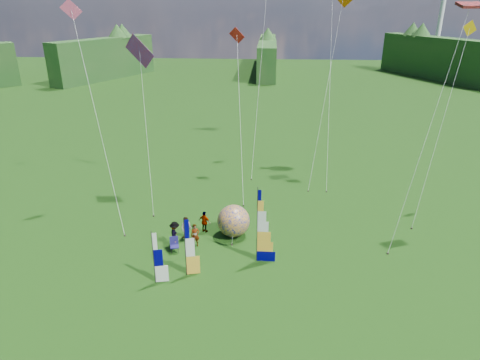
# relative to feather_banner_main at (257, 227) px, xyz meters

# --- Properties ---
(ground) EXTENTS (220.00, 220.00, 0.00)m
(ground) POSITION_rel_feather_banner_main_xyz_m (-0.14, -3.36, -2.57)
(ground) COLOR #1E5612
(ground) RESTS_ON ground
(treeline_ring) EXTENTS (210.00, 210.00, 8.00)m
(treeline_ring) POSITION_rel_feather_banner_main_xyz_m (-0.14, -3.36, 1.43)
(treeline_ring) COLOR #2F4E21
(treeline_ring) RESTS_ON ground
(turbine_right) EXTENTS (8.00, 1.20, 30.00)m
(turbine_right) POSITION_rel_feather_banner_main_xyz_m (44.86, 98.64, 12.43)
(turbine_right) COLOR silver
(turbine_right) RESTS_ON ground
(feather_banner_main) EXTENTS (1.39, 0.12, 5.14)m
(feather_banner_main) POSITION_rel_feather_banner_main_xyz_m (0.00, 0.00, 0.00)
(feather_banner_main) COLOR #020061
(feather_banner_main) RESTS_ON ground
(side_banner_left) EXTENTS (1.07, 0.33, 3.89)m
(side_banner_left) POSITION_rel_feather_banner_main_xyz_m (-4.34, -1.85, -0.63)
(side_banner_left) COLOR yellow
(side_banner_left) RESTS_ON ground
(side_banner_far) EXTENTS (1.01, 0.31, 3.44)m
(side_banner_far) POSITION_rel_feather_banner_main_xyz_m (-6.09, -2.78, -0.85)
(side_banner_far) COLOR white
(side_banner_far) RESTS_ON ground
(bol_inflatable) EXTENTS (2.80, 2.80, 2.37)m
(bol_inflatable) POSITION_rel_feather_banner_main_xyz_m (-1.79, 3.23, -1.39)
(bol_inflatable) COLOR #02126F
(bol_inflatable) RESTS_ON ground
(spectator_a) EXTENTS (0.72, 0.59, 1.69)m
(spectator_a) POSITION_rel_feather_banner_main_xyz_m (-4.33, 1.56, -1.72)
(spectator_a) COLOR #66594C
(spectator_a) RESTS_ON ground
(spectator_b) EXTENTS (0.91, 0.59, 1.74)m
(spectator_b) POSITION_rel_feather_banner_main_xyz_m (-5.12, 2.46, -1.70)
(spectator_b) COLOR #66594C
(spectator_b) RESTS_ON ground
(spectator_c) EXTENTS (0.64, 1.27, 1.88)m
(spectator_c) POSITION_rel_feather_banner_main_xyz_m (-5.73, 1.46, -1.63)
(spectator_c) COLOR #66594C
(spectator_c) RESTS_ON ground
(spectator_d) EXTENTS (1.06, 0.77, 1.68)m
(spectator_d) POSITION_rel_feather_banner_main_xyz_m (-3.96, 3.55, -1.73)
(spectator_d) COLOR #66594C
(spectator_d) RESTS_ON ground
(camp_chair) EXTENTS (0.78, 0.78, 1.08)m
(camp_chair) POSITION_rel_feather_banner_main_xyz_m (-5.62, 0.65, -2.03)
(camp_chair) COLOR #19154F
(camp_chair) RESTS_ON ground
(kite_whale) EXTENTS (7.91, 13.84, 19.99)m
(kite_whale) POSITION_rel_feather_banner_main_xyz_m (6.15, 16.60, 7.43)
(kite_whale) COLOR black
(kite_whale) RESTS_ON ground
(kite_rainbow_delta) EXTENTS (10.33, 12.48, 14.48)m
(kite_rainbow_delta) POSITION_rel_feather_banner_main_xyz_m (-9.29, 8.72, 4.67)
(kite_rainbow_delta) COLOR red
(kite_rainbow_delta) RESTS_ON ground
(kite_parafoil) EXTENTS (9.70, 10.35, 17.48)m
(kite_parafoil) POSITION_rel_feather_banner_main_xyz_m (11.15, 4.08, 6.17)
(kite_parafoil) COLOR red
(kite_parafoil) RESTS_ON ground
(small_kite_red) EXTENTS (6.54, 12.24, 14.22)m
(small_kite_red) POSITION_rel_feather_banner_main_xyz_m (-1.96, 12.71, 4.54)
(small_kite_red) COLOR red
(small_kite_red) RESTS_ON ground
(small_kite_orange) EXTENTS (8.52, 10.80, 17.68)m
(small_kite_orange) POSITION_rel_feather_banner_main_xyz_m (5.62, 14.71, 6.27)
(small_kite_orange) COLOR #FC5C07
(small_kite_orange) RESTS_ON ground
(small_kite_yellow) EXTENTS (7.95, 9.26, 15.01)m
(small_kite_yellow) POSITION_rel_feather_banner_main_xyz_m (13.49, 7.99, 4.93)
(small_kite_yellow) COLOR #EEAA08
(small_kite_yellow) RESTS_ON ground
(small_kite_pink) EXTENTS (9.90, 10.82, 16.57)m
(small_kite_pink) POSITION_rel_feather_banner_main_xyz_m (-11.94, 5.68, 5.72)
(small_kite_pink) COLOR #EC4E7F
(small_kite_pink) RESTS_ON ground
(small_kite_green) EXTENTS (4.74, 12.45, 21.71)m
(small_kite_green) POSITION_rel_feather_banner_main_xyz_m (-0.33, 18.80, 8.28)
(small_kite_green) COLOR green
(small_kite_green) RESTS_ON ground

